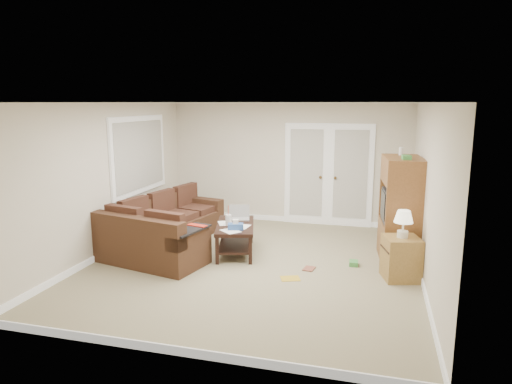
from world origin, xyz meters
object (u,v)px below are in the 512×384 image
(sectional_sofa, at_px, (163,231))
(coffee_table, at_px, (236,237))
(tv_armoire, at_px, (400,209))
(side_cabinet, at_px, (401,255))

(sectional_sofa, xyz_separation_m, coffee_table, (1.26, 0.16, -0.05))
(sectional_sofa, height_order, tv_armoire, tv_armoire)
(sectional_sofa, bearing_deg, side_cabinet, 7.36)
(sectional_sofa, relative_size, coffee_table, 2.21)
(coffee_table, height_order, side_cabinet, side_cabinet)
(sectional_sofa, height_order, side_cabinet, side_cabinet)
(sectional_sofa, distance_m, tv_armoire, 3.97)
(side_cabinet, bearing_deg, tv_armoire, 75.02)
(tv_armoire, bearing_deg, side_cabinet, -95.02)
(tv_armoire, bearing_deg, coffee_table, -178.41)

